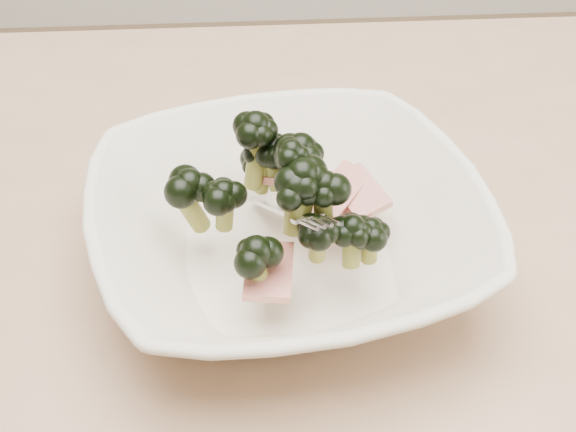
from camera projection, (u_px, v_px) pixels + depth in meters
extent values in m
cube|color=tan|center=(282.00, 265.00, 0.65)|extent=(1.20, 0.80, 0.04)
imported|color=beige|center=(288.00, 230.00, 0.60)|extent=(0.34, 0.34, 0.07)
cylinder|color=olive|center=(302.00, 204.00, 0.56)|extent=(0.02, 0.02, 0.04)
ellipsoid|color=black|center=(302.00, 175.00, 0.55)|extent=(0.04, 0.04, 0.03)
cylinder|color=olive|center=(257.00, 176.00, 0.65)|extent=(0.02, 0.02, 0.03)
ellipsoid|color=black|center=(257.00, 159.00, 0.64)|extent=(0.03, 0.03, 0.02)
cylinder|color=olive|center=(295.00, 212.00, 0.56)|extent=(0.02, 0.02, 0.04)
ellipsoid|color=black|center=(295.00, 187.00, 0.54)|extent=(0.04, 0.04, 0.03)
cylinder|color=olive|center=(323.00, 210.00, 0.56)|extent=(0.02, 0.02, 0.04)
ellipsoid|color=black|center=(324.00, 185.00, 0.55)|extent=(0.03, 0.03, 0.03)
cylinder|color=olive|center=(317.00, 247.00, 0.56)|extent=(0.01, 0.02, 0.03)
ellipsoid|color=black|center=(318.00, 228.00, 0.55)|extent=(0.03, 0.03, 0.03)
cylinder|color=olive|center=(263.00, 173.00, 0.63)|extent=(0.01, 0.01, 0.04)
ellipsoid|color=black|center=(263.00, 151.00, 0.61)|extent=(0.03, 0.03, 0.02)
cylinder|color=olive|center=(192.00, 211.00, 0.60)|extent=(0.03, 0.03, 0.05)
ellipsoid|color=black|center=(190.00, 183.00, 0.59)|extent=(0.04, 0.04, 0.03)
cylinder|color=olive|center=(225.00, 213.00, 0.58)|extent=(0.02, 0.02, 0.03)
ellipsoid|color=black|center=(224.00, 193.00, 0.57)|extent=(0.03, 0.03, 0.03)
cylinder|color=olive|center=(291.00, 173.00, 0.56)|extent=(0.01, 0.02, 0.03)
ellipsoid|color=black|center=(292.00, 151.00, 0.55)|extent=(0.03, 0.03, 0.02)
cylinder|color=olive|center=(257.00, 274.00, 0.55)|extent=(0.02, 0.02, 0.04)
ellipsoid|color=black|center=(256.00, 251.00, 0.54)|extent=(0.04, 0.04, 0.03)
cylinder|color=olive|center=(257.00, 159.00, 0.62)|extent=(0.02, 0.02, 0.05)
ellipsoid|color=black|center=(256.00, 125.00, 0.60)|extent=(0.04, 0.04, 0.03)
cylinder|color=olive|center=(369.00, 247.00, 0.57)|extent=(0.01, 0.01, 0.02)
ellipsoid|color=black|center=(370.00, 230.00, 0.56)|extent=(0.03, 0.03, 0.02)
cylinder|color=olive|center=(300.00, 171.00, 0.61)|extent=(0.02, 0.02, 0.04)
ellipsoid|color=black|center=(301.00, 148.00, 0.60)|extent=(0.04, 0.04, 0.03)
cylinder|color=olive|center=(351.00, 248.00, 0.57)|extent=(0.01, 0.02, 0.03)
ellipsoid|color=black|center=(352.00, 228.00, 0.56)|extent=(0.03, 0.03, 0.03)
cylinder|color=olive|center=(273.00, 170.00, 0.62)|extent=(0.02, 0.02, 0.04)
ellipsoid|color=black|center=(272.00, 147.00, 0.61)|extent=(0.03, 0.03, 0.03)
cylinder|color=olive|center=(296.00, 175.00, 0.61)|extent=(0.01, 0.02, 0.03)
ellipsoid|color=black|center=(296.00, 153.00, 0.60)|extent=(0.03, 0.03, 0.03)
cube|color=maroon|center=(359.00, 192.00, 0.62)|extent=(0.05, 0.05, 0.02)
cube|color=maroon|center=(353.00, 212.00, 0.62)|extent=(0.05, 0.05, 0.02)
cube|color=maroon|center=(340.00, 190.00, 0.61)|extent=(0.05, 0.06, 0.02)
cube|color=maroon|center=(336.00, 190.00, 0.64)|extent=(0.06, 0.05, 0.02)
cube|color=maroon|center=(269.00, 271.00, 0.55)|extent=(0.04, 0.05, 0.01)
cube|color=maroon|center=(282.00, 171.00, 0.63)|extent=(0.06, 0.05, 0.02)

